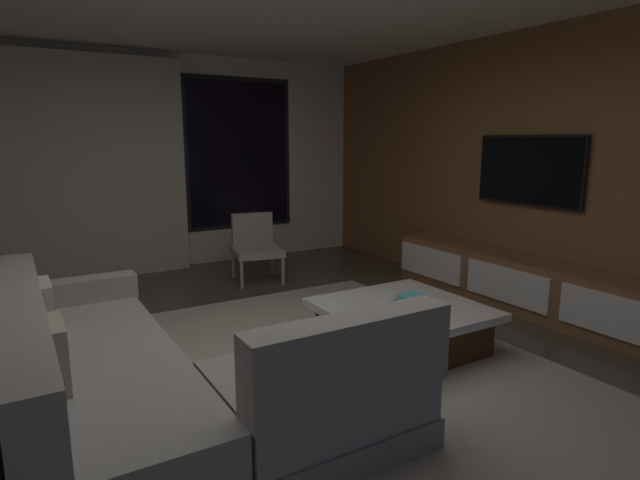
{
  "coord_description": "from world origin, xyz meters",
  "views": [
    {
      "loc": [
        -1.41,
        -3.05,
        1.65
      ],
      "look_at": [
        0.6,
        0.29,
        0.89
      ],
      "focal_mm": 29.03,
      "sensor_mm": 36.0,
      "label": 1
    }
  ],
  "objects": [
    {
      "name": "area_rug",
      "position": [
        0.35,
        -0.1,
        0.01
      ],
      "size": [
        3.2,
        3.8,
        0.01
      ],
      "primitive_type": "cube",
      "color": "#ADA391",
      "rests_on": "floor"
    },
    {
      "name": "accent_chair_near_window",
      "position": [
        1.01,
        2.47,
        0.43
      ],
      "size": [
        0.64,
        0.65,
        0.78
      ],
      "color": "#B2ADA0",
      "rests_on": "floor"
    },
    {
      "name": "floor",
      "position": [
        0.0,
        0.0,
        0.0
      ],
      "size": [
        9.2,
        9.2,
        0.0
      ],
      "primitive_type": "plane",
      "color": "#473D33"
    },
    {
      "name": "mounted_tv",
      "position": [
        2.95,
        0.25,
        1.35
      ],
      "size": [
        0.05,
        1.17,
        0.68
      ],
      "color": "black"
    },
    {
      "name": "back_wall_with_window",
      "position": [
        -0.06,
        3.62,
        1.34
      ],
      "size": [
        6.6,
        0.3,
        2.7
      ],
      "color": "silver",
      "rests_on": "floor"
    },
    {
      "name": "media_console",
      "position": [
        2.77,
        0.05,
        0.25
      ],
      "size": [
        0.46,
        3.1,
        0.52
      ],
      "color": "brown",
      "rests_on": "floor"
    },
    {
      "name": "book_stack_on_coffee_table",
      "position": [
        1.22,
        -0.09,
        0.4
      ],
      "size": [
        0.27,
        0.22,
        0.09
      ],
      "color": "#626BC8",
      "rests_on": "coffee_table"
    },
    {
      "name": "coffee_table",
      "position": [
        1.15,
        -0.05,
        0.19
      ],
      "size": [
        1.16,
        1.16,
        0.36
      ],
      "color": "#432712",
      "rests_on": "floor"
    },
    {
      "name": "sectional_couch",
      "position": [
        -0.82,
        -0.21,
        0.29
      ],
      "size": [
        1.98,
        2.5,
        0.82
      ],
      "color": "gray",
      "rests_on": "floor"
    },
    {
      "name": "media_wall",
      "position": [
        3.06,
        0.0,
        1.35
      ],
      "size": [
        0.12,
        7.8,
        2.7
      ],
      "color": "brown",
      "rests_on": "floor"
    }
  ]
}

